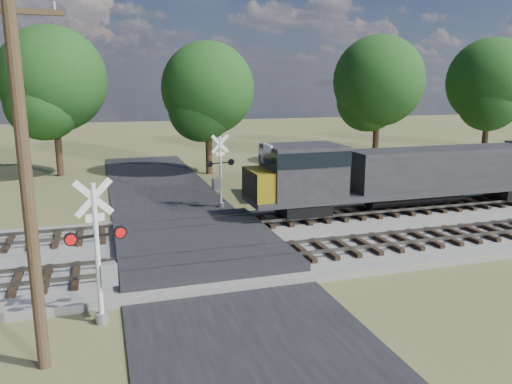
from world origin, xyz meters
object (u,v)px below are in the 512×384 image
object	(u,v)px
crossing_signal_far	(219,178)
equipment_shed	(309,174)
utility_pole	(26,178)
crossing_signal_near	(101,264)

from	to	relation	value
crossing_signal_far	equipment_shed	size ratio (longest dim) A/B	0.88
utility_pole	equipment_shed	world-z (taller)	utility_pole
utility_pole	crossing_signal_far	bearing A→B (deg)	56.93
equipment_shed	utility_pole	bearing A→B (deg)	-124.95
crossing_signal_near	equipment_shed	bearing A→B (deg)	35.71
crossing_signal_near	utility_pole	world-z (taller)	utility_pole
crossing_signal_near	crossing_signal_far	bearing A→B (deg)	50.92
crossing_signal_far	equipment_shed	xyz separation A→B (m)	(6.22, 1.05, -0.28)
crossing_signal_far	utility_pole	distance (m)	17.68
crossing_signal_near	equipment_shed	xyz separation A→B (m)	(12.97, 14.20, -0.35)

